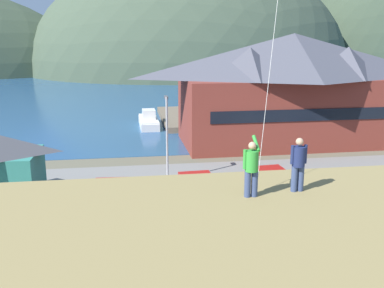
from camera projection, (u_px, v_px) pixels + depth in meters
ground_plane at (209, 245)px, 23.61m from camera, size 600.00×600.00×0.00m
parking_lot_pad at (194, 209)px, 28.40m from camera, size 40.00×20.00×0.10m
bay_water at (148, 95)px, 81.21m from camera, size 360.00×84.00×0.03m
far_hill_east_peak at (190, 71)px, 132.49m from camera, size 92.00×74.31×67.15m
harbor_lodge at (292, 86)px, 44.47m from camera, size 23.11×10.53×10.90m
wharf_dock at (174, 118)px, 56.93m from camera, size 3.20×14.75×0.70m
moored_boat_wharfside at (149, 121)px, 53.36m from camera, size 2.22×6.63×2.16m
moored_boat_outer_mooring at (202, 117)px, 55.52m from camera, size 2.51×6.41×2.16m
parked_car_back_row_left at (344, 216)px, 24.68m from camera, size 4.33×2.31×1.82m
parked_car_front_row_end at (269, 180)px, 30.70m from camera, size 4.32×2.30×1.82m
parked_car_front_row_silver at (197, 187)px, 29.41m from camera, size 4.29×2.24×1.82m
parked_car_corner_spot at (128, 234)px, 22.49m from camera, size 4.24×2.14×1.82m
parked_car_front_row_red at (114, 194)px, 28.06m from camera, size 4.29×2.23×1.82m
parked_car_mid_row_far at (230, 217)px, 24.49m from camera, size 4.20×2.06×1.82m
parking_light_pole at (167, 133)px, 32.67m from camera, size 0.24×0.78×6.38m
person_kite_flyer at (251, 167)px, 13.57m from camera, size 0.51×0.67×1.86m
person_companion at (298, 163)px, 14.06m from camera, size 0.55×0.40×1.74m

